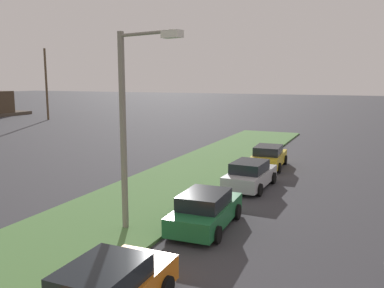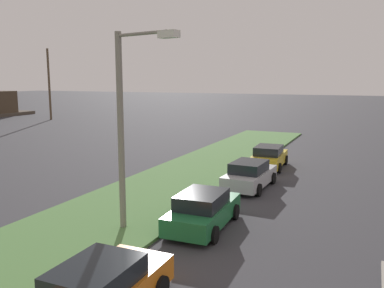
% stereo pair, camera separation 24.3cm
% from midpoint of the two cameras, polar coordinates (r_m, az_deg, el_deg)
% --- Properties ---
extents(grass_median, '(60.00, 6.00, 0.12)m').
position_cam_midpoint_polar(grass_median, '(17.61, -11.81, -10.08)').
color(grass_median, '#517F42').
rests_on(grass_median, ground).
extents(parked_car_green, '(4.37, 2.15, 1.47)m').
position_cam_midpoint_polar(parked_car_green, '(16.10, 1.48, -9.28)').
color(parked_car_green, '#1E6B38').
rests_on(parked_car_green, ground).
extents(parked_car_silver, '(4.36, 2.14, 1.47)m').
position_cam_midpoint_polar(parked_car_silver, '(21.99, 7.88, -4.31)').
color(parked_car_silver, '#B2B5BA').
rests_on(parked_car_silver, ground).
extents(parked_car_yellow, '(4.39, 2.19, 1.47)m').
position_cam_midpoint_polar(parked_car_yellow, '(27.16, 10.45, -1.79)').
color(parked_car_yellow, gold).
rests_on(parked_car_yellow, ground).
extents(streetlight, '(0.89, 2.84, 7.50)m').
position_cam_midpoint_polar(streetlight, '(15.09, -9.24, 3.65)').
color(streetlight, gray).
rests_on(streetlight, ground).
extents(distant_utility_pole, '(0.30, 0.30, 10.00)m').
position_cam_midpoint_polar(distant_utility_pole, '(61.34, -19.92, 7.88)').
color(distant_utility_pole, brown).
rests_on(distant_utility_pole, ground).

